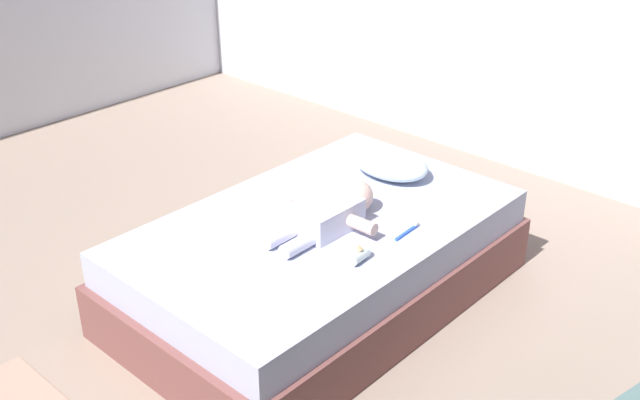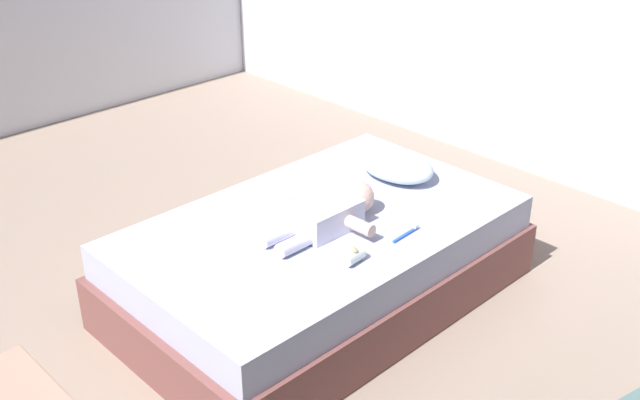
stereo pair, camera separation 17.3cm
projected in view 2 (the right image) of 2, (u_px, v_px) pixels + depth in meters
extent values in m
plane|color=gray|center=(132.00, 395.00, 3.04)|extent=(8.00, 8.00, 0.00)
cube|color=brown|center=(320.00, 275.00, 3.58)|extent=(1.13, 1.86, 0.26)
cube|color=#B0B8D6|center=(320.00, 235.00, 3.48)|extent=(1.09, 1.78, 0.17)
ellipsoid|color=silver|center=(396.00, 165.00, 3.81)|extent=(0.42, 0.29, 0.12)
cube|color=white|center=(324.00, 215.00, 3.35)|extent=(0.22, 0.30, 0.12)
sphere|color=beige|center=(358.00, 197.00, 3.47)|extent=(0.15, 0.15, 0.15)
cylinder|color=beige|center=(305.00, 199.00, 3.49)|extent=(0.15, 0.08, 0.06)
cylinder|color=beige|center=(360.00, 226.00, 3.27)|extent=(0.14, 0.06, 0.06)
cylinder|color=white|center=(278.00, 235.00, 3.26)|extent=(0.06, 0.17, 0.06)
cylinder|color=white|center=(295.00, 244.00, 3.19)|extent=(0.06, 0.17, 0.06)
cube|color=blue|center=(405.00, 235.00, 3.31)|extent=(0.02, 0.16, 0.01)
cube|color=white|center=(416.00, 226.00, 3.35)|extent=(0.02, 0.02, 0.01)
cylinder|color=white|center=(353.00, 256.00, 3.11)|extent=(0.07, 0.10, 0.06)
cone|color=#E5BD7C|center=(353.00, 248.00, 3.09)|extent=(0.04, 0.04, 0.02)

